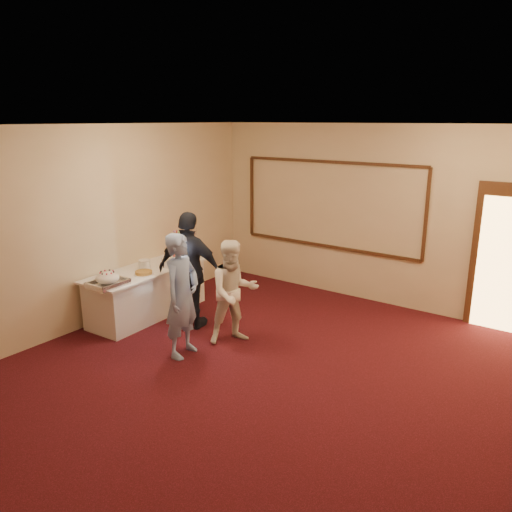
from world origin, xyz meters
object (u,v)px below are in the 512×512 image
at_px(buffet_table, 147,292).
at_px(plate_stack_a, 145,265).
at_px(cupcake_stand, 177,245).
at_px(woman, 234,292).
at_px(pavlova_tray, 108,280).
at_px(tart, 144,273).
at_px(guest, 190,271).
at_px(man, 182,296).
at_px(plate_stack_b, 168,262).

height_order(buffet_table, plate_stack_a, plate_stack_a).
relative_size(cupcake_stand, woman, 0.32).
relative_size(pavlova_tray, cupcake_stand, 1.22).
xyz_separation_m(buffet_table, woman, (1.75, 0.03, 0.35)).
relative_size(cupcake_stand, tart, 1.60).
distance_m(buffet_table, guest, 1.03).
bearing_deg(man, woman, -31.57).
bearing_deg(cupcake_stand, guest, -37.84).
bearing_deg(cupcake_stand, man, -44.10).
xyz_separation_m(cupcake_stand, guest, (1.12, -0.87, -0.05)).
xyz_separation_m(man, woman, (0.30, 0.72, -0.10)).
relative_size(plate_stack_a, woman, 0.13).
height_order(cupcake_stand, plate_stack_a, cupcake_stand).
xyz_separation_m(plate_stack_a, woman, (1.75, 0.05, -0.11)).
distance_m(plate_stack_a, man, 1.59).
distance_m(pavlova_tray, man, 1.28).
relative_size(tart, guest, 0.17).
relative_size(pavlova_tray, plate_stack_a, 3.11).
bearing_deg(man, guest, 27.37).
distance_m(buffet_table, man, 1.66).
xyz_separation_m(buffet_table, man, (1.45, -0.69, 0.45)).
height_order(plate_stack_a, tart, plate_stack_a).
bearing_deg(plate_stack_a, tart, -45.55).
bearing_deg(man, cupcake_stand, 37.00).
bearing_deg(tart, guest, 22.12).
distance_m(plate_stack_a, plate_stack_b, 0.36).
xyz_separation_m(buffet_table, cupcake_stand, (-0.22, 0.93, 0.55)).
xyz_separation_m(tart, man, (1.25, -0.46, 0.04)).
bearing_deg(plate_stack_b, guest, -17.42).
height_order(pavlova_tray, plate_stack_b, pavlova_tray).
xyz_separation_m(man, guest, (-0.55, 0.74, 0.05)).
bearing_deg(plate_stack_b, pavlova_tray, -90.87).
relative_size(plate_stack_b, man, 0.12).
distance_m(tart, man, 1.33).
distance_m(plate_stack_a, guest, 0.90).
distance_m(buffet_table, woman, 1.78).
xyz_separation_m(tart, guest, (0.70, 0.28, 0.09)).
height_order(tart, man, man).
bearing_deg(buffet_table, woman, 0.99).
bearing_deg(guest, tart, 7.99).
bearing_deg(plate_stack_a, cupcake_stand, 102.94).
bearing_deg(plate_stack_b, tart, -90.50).
bearing_deg(pavlova_tray, plate_stack_a, 102.19).
distance_m(cupcake_stand, plate_stack_b, 0.78).
xyz_separation_m(cupcake_stand, woman, (1.96, -0.90, -0.20)).
height_order(buffet_table, plate_stack_b, plate_stack_b).
height_order(plate_stack_b, man, man).
distance_m(cupcake_stand, woman, 2.17).
bearing_deg(man, buffet_table, 55.76).
xyz_separation_m(buffet_table, guest, (0.90, 0.06, 0.50)).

